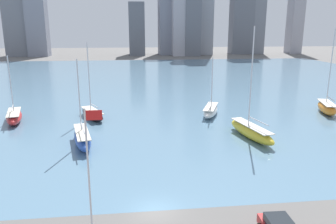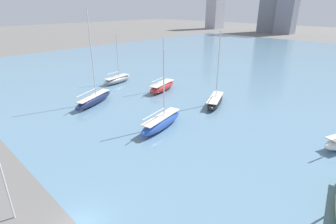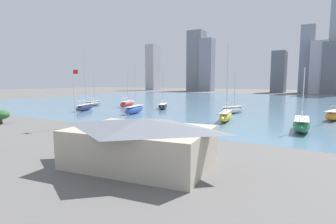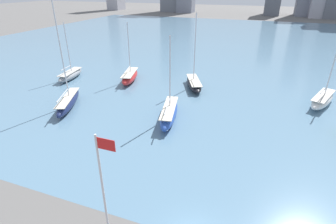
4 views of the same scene
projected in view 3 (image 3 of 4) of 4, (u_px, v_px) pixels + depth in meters
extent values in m
plane|color=#605E5B|center=(110.00, 127.00, 46.53)|extent=(500.00, 500.00, 0.00)
cube|color=slate|center=(231.00, 101.00, 106.21)|extent=(180.00, 140.00, 0.00)
cube|color=#B2A893|center=(141.00, 146.00, 25.37)|extent=(14.11, 10.73, 3.59)
pyramid|color=slate|center=(141.00, 123.00, 25.11)|extent=(14.11, 10.73, 0.91)
cylinder|color=silver|center=(74.00, 98.00, 45.61)|extent=(0.14, 0.14, 10.18)
cube|color=red|center=(76.00, 72.00, 44.76)|extent=(1.10, 0.03, 0.70)
cylinder|color=#4C3823|center=(1.00, 122.00, 50.03)|extent=(0.60, 0.60, 0.80)
ellipsoid|color=#285B2D|center=(0.00, 115.00, 49.88)|extent=(3.32, 3.32, 1.86)
cube|color=#A8A8B2|center=(153.00, 68.00, 245.54)|extent=(9.11, 12.07, 41.97)
cube|color=slate|center=(196.00, 61.00, 223.50)|extent=(13.02, 12.30, 50.38)
cube|color=gray|center=(207.00, 65.00, 215.17)|extent=(10.67, 9.32, 42.73)
cube|color=slate|center=(279.00, 72.00, 190.95)|extent=(8.96, 15.76, 29.74)
cube|color=gray|center=(307.00, 60.00, 182.28)|extent=(8.64, 15.41, 45.89)
cube|color=#A8A8B2|center=(318.00, 68.00, 171.39)|extent=(9.63, 11.45, 34.07)
cube|color=slate|center=(329.00, 69.00, 167.89)|extent=(8.73, 12.17, 32.63)
ellipsoid|color=white|center=(232.00, 110.00, 66.45)|extent=(5.43, 9.19, 1.70)
cube|color=#BCB7AD|center=(232.00, 107.00, 66.35)|extent=(4.45, 7.53, 0.10)
cube|color=#2D2D33|center=(232.00, 112.00, 66.50)|extent=(0.75, 1.56, 0.76)
cylinder|color=silver|center=(235.00, 89.00, 66.25)|extent=(0.18, 0.18, 8.74)
cylinder|color=silver|center=(230.00, 102.00, 65.52)|extent=(1.49, 3.46, 0.14)
ellipsoid|color=#B72828|center=(127.00, 104.00, 83.48)|extent=(4.54, 9.11, 1.78)
cube|color=beige|center=(127.00, 101.00, 83.38)|extent=(3.72, 7.47, 0.10)
cube|color=#2D2D33|center=(127.00, 106.00, 83.54)|extent=(0.55, 1.57, 0.80)
cylinder|color=silver|center=(128.00, 86.00, 83.47)|extent=(0.18, 0.18, 9.32)
cylinder|color=silver|center=(125.00, 98.00, 81.63)|extent=(1.33, 4.60, 0.14)
ellipsoid|color=black|center=(163.00, 106.00, 77.76)|extent=(5.77, 9.12, 1.45)
cube|color=beige|center=(163.00, 104.00, 77.68)|extent=(4.73, 7.48, 0.10)
cube|color=#2D2D33|center=(163.00, 108.00, 77.81)|extent=(0.81, 1.54, 0.65)
cylinder|color=silver|center=(163.00, 84.00, 77.67)|extent=(0.18, 0.18, 11.65)
cylinder|color=silver|center=(162.00, 100.00, 76.31)|extent=(1.71, 3.57, 0.14)
ellipsoid|color=orange|center=(334.00, 115.00, 54.41)|extent=(4.84, 8.81, 2.02)
cube|color=beige|center=(335.00, 111.00, 54.30)|extent=(3.97, 7.22, 0.10)
cube|color=#2D2D33|center=(334.00, 118.00, 54.48)|extent=(0.60, 1.50, 0.91)
cylinder|color=silver|center=(333.00, 106.00, 53.13)|extent=(1.45, 4.26, 0.14)
ellipsoid|color=#19234C|center=(85.00, 107.00, 72.82)|extent=(5.75, 10.12, 1.71)
cube|color=beige|center=(85.00, 105.00, 72.73)|extent=(4.71, 8.29, 0.10)
cube|color=#2D2D33|center=(85.00, 109.00, 72.88)|extent=(0.88, 1.75, 0.77)
cylinder|color=silver|center=(85.00, 77.00, 72.61)|extent=(0.18, 0.18, 14.91)
cylinder|color=silver|center=(82.00, 101.00, 70.75)|extent=(2.22, 4.90, 0.14)
ellipsoid|color=yellow|center=(226.00, 116.00, 53.83)|extent=(4.15, 11.11, 1.92)
cube|color=#BCB7AD|center=(226.00, 112.00, 53.73)|extent=(3.41, 9.11, 0.10)
cube|color=#2D2D33|center=(226.00, 119.00, 53.89)|extent=(0.53, 1.96, 0.86)
cylinder|color=silver|center=(227.00, 78.00, 53.69)|extent=(0.18, 0.18, 13.82)
cylinder|color=silver|center=(225.00, 107.00, 52.08)|extent=(1.07, 4.82, 0.14)
ellipsoid|color=#236B3D|center=(302.00, 125.00, 42.40)|extent=(3.11, 9.85, 2.09)
cube|color=silver|center=(302.00, 119.00, 42.29)|extent=(2.55, 8.07, 0.10)
cube|color=#2D2D33|center=(301.00, 128.00, 42.47)|extent=(0.26, 1.75, 0.94)
cylinder|color=silver|center=(303.00, 93.00, 42.45)|extent=(0.18, 0.18, 8.16)
cylinder|color=silver|center=(302.00, 112.00, 41.22)|extent=(0.36, 3.58, 0.14)
ellipsoid|color=#284CA8|center=(134.00, 110.00, 65.92)|extent=(4.08, 9.94, 1.92)
cube|color=beige|center=(134.00, 106.00, 65.81)|extent=(3.35, 8.15, 0.10)
cube|color=#2D2D33|center=(134.00, 112.00, 65.98)|extent=(0.53, 1.74, 0.86)
cylinder|color=silver|center=(135.00, 87.00, 65.93)|extent=(0.18, 0.18, 9.67)
cylinder|color=silver|center=(131.00, 102.00, 63.87)|extent=(1.27, 5.21, 0.14)
ellipsoid|color=gray|center=(93.00, 103.00, 87.10)|extent=(3.54, 8.48, 1.51)
cube|color=#BCB7AD|center=(93.00, 101.00, 87.02)|extent=(2.90, 6.96, 0.10)
cube|color=#2D2D33|center=(93.00, 105.00, 87.15)|extent=(0.40, 1.49, 0.68)
cylinder|color=silver|center=(94.00, 87.00, 87.03)|extent=(0.18, 0.18, 9.48)
cylinder|color=silver|center=(91.00, 98.00, 85.82)|extent=(0.71, 3.50, 0.14)
cube|color=#B22323|center=(129.00, 133.00, 37.25)|extent=(2.16, 4.84, 0.72)
cube|color=#23282D|center=(131.00, 128.00, 37.61)|extent=(1.82, 2.07, 0.65)
cylinder|color=black|center=(131.00, 133.00, 39.08)|extent=(0.30, 0.74, 0.73)
cylinder|color=black|center=(141.00, 135.00, 37.98)|extent=(0.30, 0.74, 0.73)
cylinder|color=black|center=(117.00, 137.00, 36.60)|extent=(0.30, 0.74, 0.73)
cylinder|color=black|center=(128.00, 138.00, 35.51)|extent=(0.30, 0.74, 0.73)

